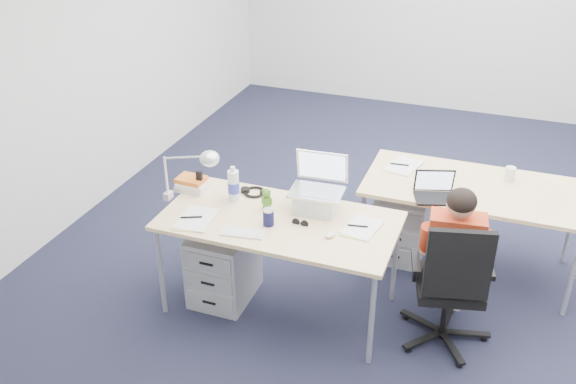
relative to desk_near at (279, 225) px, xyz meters
The scene contains 24 objects.
floor 1.45m from the desk_near, 47.61° to the left, with size 7.00×7.00×0.00m, color black.
room 1.64m from the desk_near, 47.61° to the left, with size 6.02×7.02×2.80m.
desk_near is the anchor object (origin of this frame).
desk_far 1.52m from the desk_near, 38.62° to the left, with size 1.60×0.80×0.73m.
office_chair 1.24m from the desk_near, ahead, with size 0.75×0.75×0.98m.
seated_person 1.17m from the desk_near, ahead, with size 0.36×0.63×1.13m.
drawer_pedestal_near 0.59m from the desk_near, behind, with size 0.40×0.50×0.55m, color #AFB1B5.
drawer_pedestal_far 1.27m from the desk_near, 55.82° to the left, with size 0.40×0.50×0.55m, color #AFB1B5.
silver_laptop 0.37m from the desk_near, 46.11° to the left, with size 0.36×0.29×0.38m, color silver, non-canonical shape.
wireless_keyboard 0.30m from the desk_near, 122.13° to the right, with size 0.28×0.12×0.01m, color white.
computer_mouse 0.40m from the desk_near, 13.34° to the right, with size 0.05×0.08×0.03m, color white.
headphones 0.41m from the desk_near, 136.63° to the left, with size 0.21×0.16×0.03m, color black, non-canonical shape.
can_koozie 0.15m from the desk_near, 112.82° to the right, with size 0.07×0.07×0.12m, color #141540.
water_bottle 0.46m from the desk_near, 160.58° to the left, with size 0.08×0.08×0.26m, color silver.
bear_figurine 0.21m from the desk_near, 140.79° to the left, with size 0.08×0.06×0.15m, color #2F701D, non-canonical shape.
book_stack 0.78m from the desk_near, 167.00° to the left, with size 0.22×0.16×0.10m, color silver.
cordless_phone 0.71m from the desk_near, 166.03° to the left, with size 0.04×0.03×0.16m, color black.
papers_left 0.58m from the desk_near, 158.99° to the right, with size 0.22×0.31×0.01m, color #D5D17B.
papers_right 0.55m from the desk_near, ahead, with size 0.20×0.29×0.01m, color #D5D17B.
sunglasses 0.17m from the desk_near, ahead, with size 0.12×0.05×0.03m, color black, non-canonical shape.
desk_lamp 0.76m from the desk_near, behind, with size 0.40×0.14×0.45m, color silver, non-canonical shape.
dark_laptop 1.15m from the desk_near, 34.11° to the left, with size 0.28×0.28×0.21m, color black, non-canonical shape.
far_cup 1.82m from the desk_near, 38.46° to the left, with size 0.08×0.08×0.11m, color white.
far_papers 1.25m from the desk_near, 60.23° to the left, with size 0.22×0.31×0.01m, color white.
Camera 1 is at (0.48, -4.42, 2.96)m, focal length 40.00 mm.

